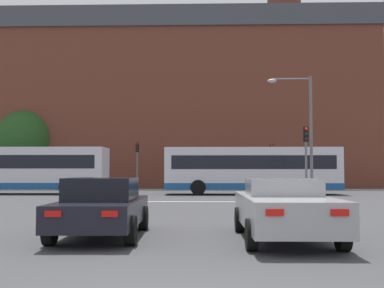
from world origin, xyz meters
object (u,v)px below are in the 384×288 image
(bus_crossing_lead, at_px, (252,169))
(street_lamp_junction, at_px, (303,123))
(traffic_light_far_left, at_px, (137,158))
(traffic_light_near_right, at_px, (306,151))
(car_saloon_left, at_px, (102,207))
(bus_crossing_trailing, at_px, (17,169))
(car_roadster_right, at_px, (284,209))
(traffic_light_far_right, at_px, (272,159))
(pedestrian_waiting, at_px, (178,177))

(bus_crossing_lead, height_order, street_lamp_junction, street_lamp_junction)
(traffic_light_far_left, relative_size, traffic_light_near_right, 1.01)
(car_saloon_left, relative_size, traffic_light_near_right, 1.14)
(traffic_light_far_left, bearing_deg, bus_crossing_trailing, -135.04)
(car_roadster_right, relative_size, traffic_light_far_left, 1.23)
(bus_crossing_trailing, bearing_deg, street_lamp_junction, -108.68)
(traffic_light_far_left, relative_size, traffic_light_far_right, 1.04)
(car_roadster_right, distance_m, traffic_light_far_right, 29.14)
(car_saloon_left, xyz_separation_m, car_roadster_right, (4.27, -0.42, -0.01))
(traffic_light_far_left, xyz_separation_m, traffic_light_far_right, (11.22, -0.21, -0.10))
(car_saloon_left, xyz_separation_m, traffic_light_far_right, (8.00, 28.43, 1.85))
(car_saloon_left, distance_m, street_lamp_junction, 17.43)
(traffic_light_near_right, bearing_deg, car_saloon_left, -119.24)
(bus_crossing_trailing, xyz_separation_m, traffic_light_far_left, (7.29, 7.28, 0.96))
(car_roadster_right, bearing_deg, traffic_light_far_right, 82.12)
(bus_crossing_trailing, distance_m, traffic_light_far_right, 19.84)
(traffic_light_far_right, bearing_deg, traffic_light_far_left, 178.92)
(bus_crossing_trailing, bearing_deg, car_saloon_left, -153.79)
(bus_crossing_trailing, relative_size, traffic_light_far_left, 3.11)
(bus_crossing_lead, distance_m, bus_crossing_trailing, 16.15)
(street_lamp_junction, bearing_deg, traffic_light_far_left, 129.47)
(traffic_light_far_left, bearing_deg, car_roadster_right, -75.53)
(traffic_light_far_left, bearing_deg, car_saloon_left, -83.58)
(traffic_light_far_right, distance_m, pedestrian_waiting, 8.06)
(traffic_light_far_left, bearing_deg, traffic_light_near_right, -53.12)
(car_saloon_left, xyz_separation_m, traffic_light_far_left, (-3.22, 28.64, 1.95))
(pedestrian_waiting, bearing_deg, bus_crossing_trailing, 166.21)
(traffic_light_near_right, bearing_deg, street_lamp_junction, 85.61)
(car_saloon_left, height_order, traffic_light_far_right, traffic_light_far_right)
(car_saloon_left, xyz_separation_m, traffic_light_near_right, (7.80, 13.94, 1.93))
(pedestrian_waiting, bearing_deg, traffic_light_far_left, 141.32)
(bus_crossing_trailing, relative_size, pedestrian_waiting, 6.76)
(bus_crossing_lead, distance_m, street_lamp_junction, 6.85)
(bus_crossing_lead, xyz_separation_m, traffic_light_far_right, (2.36, 7.35, 0.88))
(bus_crossing_lead, relative_size, traffic_light_far_right, 3.08)
(traffic_light_far_right, bearing_deg, street_lamp_junction, -90.45)
(pedestrian_waiting, bearing_deg, street_lamp_junction, -112.05)
(car_roadster_right, relative_size, bus_crossing_trailing, 0.39)
(traffic_light_far_left, relative_size, pedestrian_waiting, 2.17)
(car_saloon_left, bearing_deg, traffic_light_near_right, 59.07)
(bus_crossing_lead, bearing_deg, traffic_light_near_right, -163.09)
(car_roadster_right, height_order, street_lamp_junction, street_lamp_junction)
(car_saloon_left, relative_size, traffic_light_far_left, 1.13)
(street_lamp_junction, xyz_separation_m, pedestrian_waiting, (-7.76, 14.22, -3.17))
(bus_crossing_trailing, height_order, traffic_light_near_right, traffic_light_near_right)
(bus_crossing_trailing, height_order, traffic_light_far_left, traffic_light_far_left)
(bus_crossing_lead, relative_size, pedestrian_waiting, 6.41)
(traffic_light_far_right, bearing_deg, car_saloon_left, -105.72)
(car_roadster_right, relative_size, traffic_light_far_right, 1.28)
(traffic_light_near_right, bearing_deg, pedestrian_waiting, 116.46)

